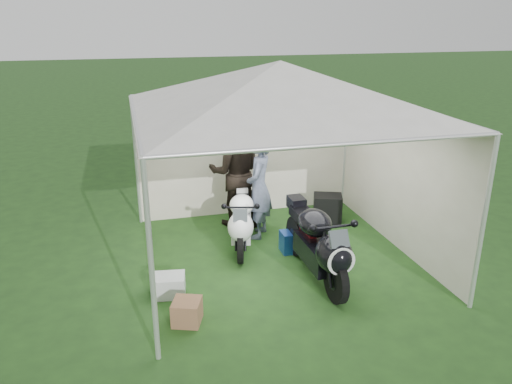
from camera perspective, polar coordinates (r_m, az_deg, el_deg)
The scene contains 10 objects.
ground at distance 7.90m, azimuth 2.47°, elevation -7.44°, with size 80.00×80.00×0.00m, color #1D3A17.
canopy_tent at distance 7.14m, azimuth 2.69°, elevation 11.42°, with size 5.66×5.66×3.00m.
motorcycle_white at distance 8.02m, azimuth -1.68°, elevation -3.17°, with size 0.70×1.74×0.87m.
motorcycle_black at distance 7.08m, azimuth 7.18°, elevation -5.79°, with size 0.48×2.08×1.03m.
paddock_stand at distance 8.04m, azimuth 4.46°, elevation -5.62°, with size 0.45×0.28×0.34m, color blue.
person_dark_jacket at distance 8.78m, azimuth -2.36°, elevation 2.26°, with size 0.95×0.74×1.95m, color black.
person_blue_jacket at distance 8.31m, azimuth 0.37°, elevation 0.53°, with size 0.64×0.42×1.75m, color slate.
equipment_box at distance 9.21m, azimuth 8.17°, elevation -1.85°, with size 0.50×0.40×0.50m, color black.
crate_0 at distance 6.94m, azimuth -9.92°, elevation -10.47°, with size 0.43×0.34×0.29m, color silver.
crate_1 at distance 6.35m, azimuth -7.89°, elevation -13.39°, with size 0.34×0.34×0.30m, color brown.
Camera 1 is at (-2.13, -6.71, 3.58)m, focal length 35.00 mm.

